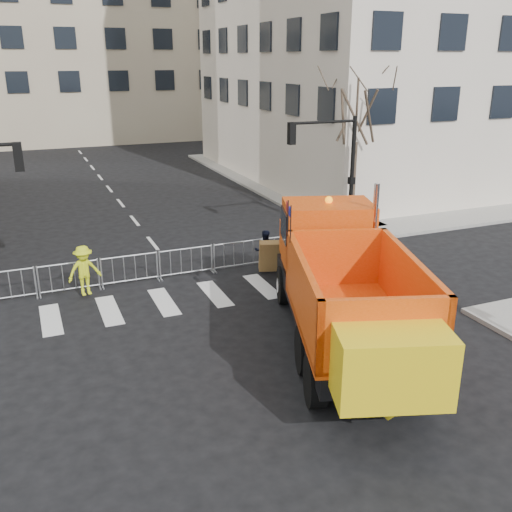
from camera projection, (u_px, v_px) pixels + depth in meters
name	position (u px, v px, depth m)	size (l,w,h in m)	color
ground	(257.00, 375.00, 14.70)	(120.00, 120.00, 0.00)	black
sidewalk_back	(173.00, 267.00, 22.09)	(64.00, 5.00, 0.15)	gray
building_far	(54.00, 13.00, 56.12)	(30.00, 18.00, 24.00)	#BAA68E
traffic_light_right	(352.00, 178.00, 25.18)	(0.18, 0.18, 5.40)	black
crowd_barriers	(159.00, 265.00, 20.87)	(12.60, 0.60, 1.10)	#9EA0A5
street_tree	(355.00, 150.00, 25.97)	(3.00, 3.00, 7.50)	#382B21
plow_truck	(344.00, 284.00, 15.44)	(6.34, 11.56, 4.34)	black
cop_a	(332.00, 241.00, 22.16)	(0.73, 0.48, 2.00)	black
cop_b	(265.00, 250.00, 21.71)	(0.78, 0.60, 1.60)	black
cop_c	(286.00, 252.00, 20.93)	(1.17, 0.49, 2.00)	black
worker	(84.00, 270.00, 19.05)	(1.11, 0.64, 1.72)	#D1E01A
newspaper_box	(367.00, 240.00, 23.22)	(0.45, 0.40, 1.10)	#B00D0E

